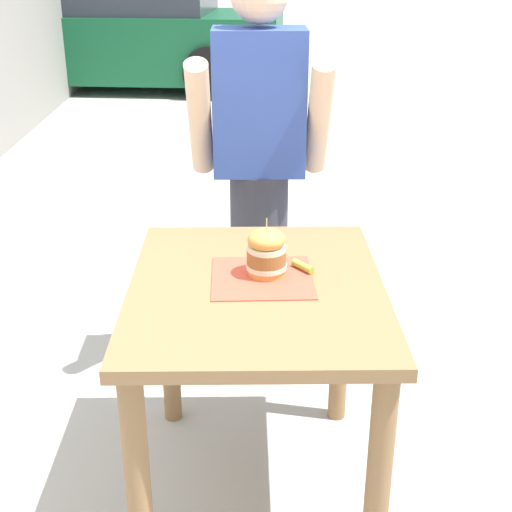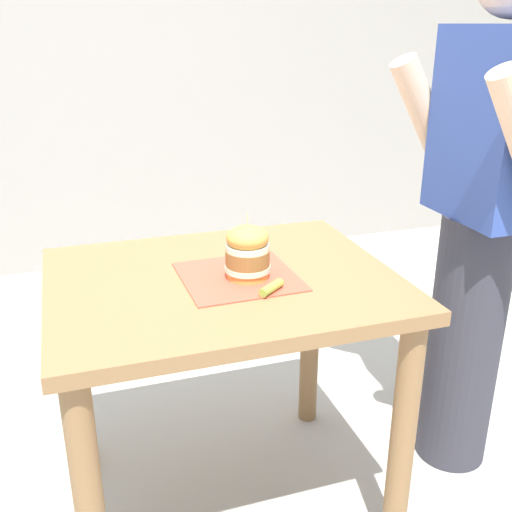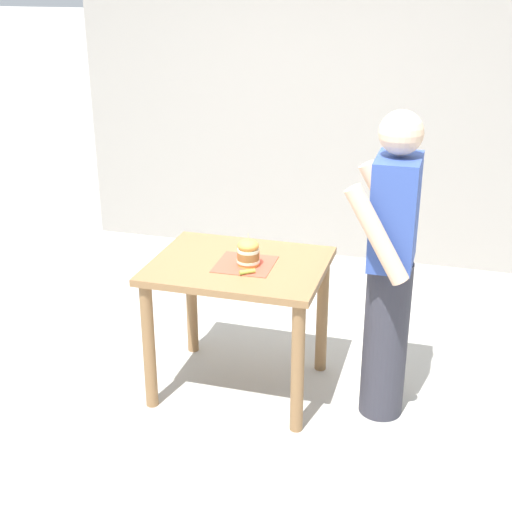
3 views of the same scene
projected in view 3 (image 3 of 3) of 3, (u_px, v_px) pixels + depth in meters
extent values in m
plane|color=#ADAAA3|center=(240.00, 386.00, 4.26)|extent=(80.00, 80.00, 0.00)
cube|color=olive|center=(239.00, 266.00, 3.96)|extent=(0.78, 0.96, 0.04)
cylinder|color=olive|center=(192.00, 297.00, 4.52)|extent=(0.07, 0.07, 0.76)
cylinder|color=olive|center=(149.00, 346.00, 3.93)|extent=(0.07, 0.07, 0.76)
cylinder|color=olive|center=(322.00, 314.00, 4.30)|extent=(0.07, 0.07, 0.76)
cylinder|color=olive|center=(298.00, 368.00, 3.71)|extent=(0.07, 0.07, 0.76)
cube|color=#D64C38|center=(245.00, 264.00, 3.93)|extent=(0.32, 0.32, 0.00)
cylinder|color=gold|center=(248.00, 263.00, 3.91)|extent=(0.12, 0.12, 0.02)
cylinder|color=beige|center=(248.00, 261.00, 3.90)|extent=(0.13, 0.13, 0.02)
cylinder|color=brown|center=(248.00, 255.00, 3.89)|extent=(0.12, 0.12, 0.04)
cylinder|color=beige|center=(248.00, 250.00, 3.88)|extent=(0.12, 0.12, 0.02)
ellipsoid|color=gold|center=(248.00, 246.00, 3.87)|extent=(0.12, 0.12, 0.07)
cylinder|color=#D1B77F|center=(248.00, 238.00, 3.85)|extent=(0.00, 0.00, 0.05)
cylinder|color=#8EA83D|center=(247.00, 272.00, 3.79)|extent=(0.07, 0.08, 0.02)
cylinder|color=#33333D|center=(385.00, 340.00, 3.85)|extent=(0.24, 0.24, 0.90)
cube|color=#334C9E|center=(395.00, 211.00, 3.58)|extent=(0.36, 0.22, 0.56)
sphere|color=beige|center=(401.00, 133.00, 3.43)|extent=(0.22, 0.22, 0.22)
cylinder|color=beige|center=(388.00, 206.00, 3.82)|extent=(0.09, 0.34, 0.50)
cylinder|color=beige|center=(377.00, 235.00, 3.41)|extent=(0.09, 0.34, 0.50)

